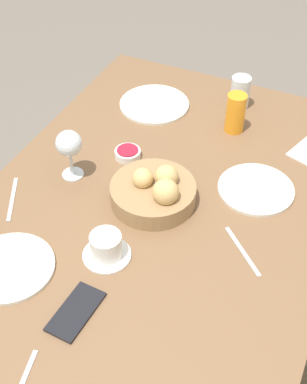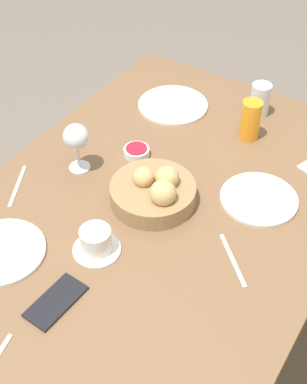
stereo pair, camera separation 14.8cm
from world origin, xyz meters
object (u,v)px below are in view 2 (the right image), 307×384
object	(u,v)px
cell_phone	(56,301)
water_tumbler	(260,100)
jam_bowl_berry	(137,151)
wine_glass	(77,138)
coffee_cup	(96,242)
bread_basket	(155,191)
juice_glass	(251,120)
plate_near_right	(2,252)
plate_far_center	(259,199)
plate_near_left	(173,105)
fork_silver	(17,186)
knife_silver	(233,260)

from	to	relation	value
cell_phone	water_tumbler	bearing A→B (deg)	175.41
jam_bowl_berry	wine_glass	bearing A→B (deg)	-37.57
wine_glass	cell_phone	xyz separation A→B (m)	(0.41, 0.25, -0.11)
coffee_cup	jam_bowl_berry	world-z (taller)	coffee_cup
bread_basket	juice_glass	bearing A→B (deg)	167.03
plate_near_right	coffee_cup	world-z (taller)	coffee_cup
plate_far_center	plate_near_left	bearing A→B (deg)	-121.28
jam_bowl_berry	cell_phone	xyz separation A→B (m)	(0.55, 0.15, -0.01)
plate_far_center	juice_glass	distance (m)	0.30
plate_near_left	juice_glass	size ratio (longest dim) A/B	1.82
bread_basket	juice_glass	distance (m)	0.42
plate_near_left	juice_glass	distance (m)	0.30
bread_basket	fork_silver	bearing A→B (deg)	-66.14
plate_near_right	juice_glass	bearing A→B (deg)	157.72
plate_far_center	knife_silver	size ratio (longest dim) A/B	1.63
knife_silver	bread_basket	bearing A→B (deg)	-105.20
plate_near_left	fork_silver	bearing A→B (deg)	-15.98
bread_basket	plate_near_right	xyz separation A→B (m)	(0.37, -0.23, -0.03)
water_tumbler	fork_silver	bearing A→B (deg)	-31.45
juice_glass	fork_silver	size ratio (longest dim) A/B	0.83
jam_bowl_berry	cell_phone	world-z (taller)	jam_bowl_berry
plate_near_right	fork_silver	size ratio (longest dim) A/B	1.41
juice_glass	water_tumbler	size ratio (longest dim) A/B	1.18
water_tumbler	jam_bowl_berry	size ratio (longest dim) A/B	1.39
plate_near_left	water_tumbler	xyz separation A→B (m)	(-0.12, 0.26, 0.05)
plate_far_center	bread_basket	bearing A→B (deg)	-57.08
cell_phone	wine_glass	bearing A→B (deg)	-148.37
plate_near_left	knife_silver	world-z (taller)	plate_near_left
plate_near_left	coffee_cup	size ratio (longest dim) A/B	1.93
plate_near_left	plate_far_center	distance (m)	0.52
coffee_cup	fork_silver	world-z (taller)	coffee_cup
plate_near_right	cell_phone	world-z (taller)	plate_near_right
fork_silver	plate_far_center	bearing A→B (deg)	117.67
bread_basket	cell_phone	distance (m)	0.41
wine_glass	water_tumbler	bearing A→B (deg)	148.76
juice_glass	coffee_cup	distance (m)	0.65
wine_glass	plate_near_right	bearing A→B (deg)	6.16
bread_basket	jam_bowl_berry	distance (m)	0.21
juice_glass	cell_phone	xyz separation A→B (m)	(0.82, -0.11, -0.06)
plate_near_right	cell_phone	size ratio (longest dim) A/B	1.46
plate_near_left	plate_far_center	world-z (taller)	same
coffee_cup	fork_silver	distance (m)	0.35
plate_near_left	fork_silver	world-z (taller)	plate_near_left
juice_glass	wine_glass	xyz separation A→B (m)	(0.41, -0.36, 0.05)
plate_far_center	coffee_cup	world-z (taller)	coffee_cup
plate_near_left	coffee_cup	distance (m)	0.68
wine_glass	coffee_cup	distance (m)	0.34
plate_far_center	coffee_cup	size ratio (longest dim) A/B	1.76
wine_glass	knife_silver	distance (m)	0.56
fork_silver	knife_silver	bearing A→B (deg)	97.59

